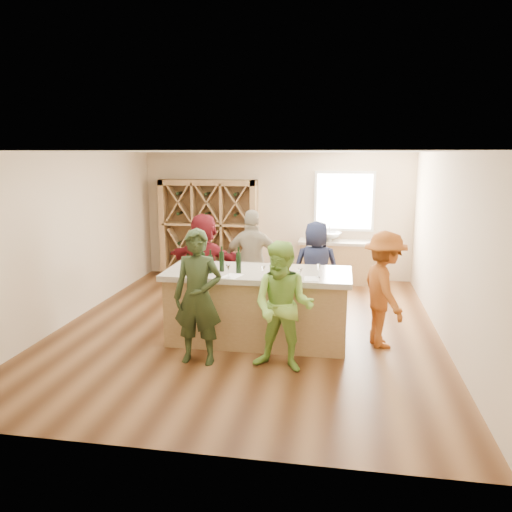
% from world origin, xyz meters
% --- Properties ---
extents(floor, '(6.00, 7.00, 0.10)m').
position_xyz_m(floor, '(0.00, 0.00, -0.05)').
color(floor, brown).
rests_on(floor, ground).
extents(ceiling, '(6.00, 7.00, 0.10)m').
position_xyz_m(ceiling, '(0.00, 0.00, 2.85)').
color(ceiling, white).
rests_on(ceiling, ground).
extents(wall_back, '(6.00, 0.10, 2.80)m').
position_xyz_m(wall_back, '(0.00, 3.55, 1.40)').
color(wall_back, beige).
rests_on(wall_back, ground).
extents(wall_front, '(6.00, 0.10, 2.80)m').
position_xyz_m(wall_front, '(0.00, -3.55, 1.40)').
color(wall_front, beige).
rests_on(wall_front, ground).
extents(wall_left, '(0.10, 7.00, 2.80)m').
position_xyz_m(wall_left, '(-3.05, 0.00, 1.40)').
color(wall_left, beige).
rests_on(wall_left, ground).
extents(wall_right, '(0.10, 7.00, 2.80)m').
position_xyz_m(wall_right, '(3.05, 0.00, 1.40)').
color(wall_right, beige).
rests_on(wall_right, ground).
extents(window_frame, '(1.30, 0.06, 1.30)m').
position_xyz_m(window_frame, '(1.50, 3.47, 1.75)').
color(window_frame, white).
rests_on(window_frame, wall_back).
extents(window_pane, '(1.18, 0.01, 1.18)m').
position_xyz_m(window_pane, '(1.50, 3.44, 1.75)').
color(window_pane, white).
rests_on(window_pane, wall_back).
extents(wine_rack, '(2.20, 0.45, 2.20)m').
position_xyz_m(wine_rack, '(-1.50, 3.27, 1.10)').
color(wine_rack, '#9C784A').
rests_on(wine_rack, floor).
extents(back_counter_base, '(1.60, 0.58, 0.86)m').
position_xyz_m(back_counter_base, '(1.40, 3.20, 0.43)').
color(back_counter_base, '#9C784A').
rests_on(back_counter_base, floor).
extents(back_counter_top, '(1.70, 0.62, 0.06)m').
position_xyz_m(back_counter_top, '(1.40, 3.20, 0.89)').
color(back_counter_top, '#AA9E8B').
rests_on(back_counter_top, back_counter_base).
extents(sink, '(0.54, 0.54, 0.19)m').
position_xyz_m(sink, '(1.20, 3.20, 1.01)').
color(sink, silver).
rests_on(sink, back_counter_top).
extents(faucet, '(0.02, 0.02, 0.30)m').
position_xyz_m(faucet, '(1.20, 3.38, 1.07)').
color(faucet, silver).
rests_on(faucet, back_counter_top).
extents(tasting_counter_base, '(2.60, 1.00, 1.00)m').
position_xyz_m(tasting_counter_base, '(0.25, -0.53, 0.50)').
color(tasting_counter_base, '#9C784A').
rests_on(tasting_counter_base, floor).
extents(tasting_counter_top, '(2.72, 1.12, 0.08)m').
position_xyz_m(tasting_counter_top, '(0.25, -0.53, 1.04)').
color(tasting_counter_top, '#AA9E8B').
rests_on(tasting_counter_top, tasting_counter_base).
extents(wine_bottle_a, '(0.07, 0.07, 0.28)m').
position_xyz_m(wine_bottle_a, '(-0.54, -0.67, 1.22)').
color(wine_bottle_a, black).
rests_on(wine_bottle_a, tasting_counter_top).
extents(wine_bottle_b, '(0.08, 0.08, 0.27)m').
position_xyz_m(wine_bottle_b, '(-0.40, -0.78, 1.21)').
color(wine_bottle_b, black).
rests_on(wine_bottle_b, tasting_counter_top).
extents(wine_bottle_c, '(0.09, 0.09, 0.29)m').
position_xyz_m(wine_bottle_c, '(-0.27, -0.64, 1.23)').
color(wine_bottle_c, black).
rests_on(wine_bottle_c, tasting_counter_top).
extents(wine_bottle_e, '(0.08, 0.08, 0.31)m').
position_xyz_m(wine_bottle_e, '(-0.00, -0.70, 1.23)').
color(wine_bottle_e, black).
rests_on(wine_bottle_e, tasting_counter_top).
extents(wine_glass_a, '(0.08, 0.08, 0.18)m').
position_xyz_m(wine_glass_a, '(-0.09, -1.00, 1.17)').
color(wine_glass_a, white).
rests_on(wine_glass_a, tasting_counter_top).
extents(wine_glass_b, '(0.08, 0.08, 0.18)m').
position_xyz_m(wine_glass_b, '(0.40, -0.99, 1.17)').
color(wine_glass_b, white).
rests_on(wine_glass_b, tasting_counter_top).
extents(wine_glass_c, '(0.07, 0.07, 0.16)m').
position_xyz_m(wine_glass_c, '(0.91, -1.03, 1.16)').
color(wine_glass_c, white).
rests_on(wine_glass_c, tasting_counter_top).
extents(wine_glass_d, '(0.07, 0.07, 0.19)m').
position_xyz_m(wine_glass_d, '(0.64, -0.67, 1.17)').
color(wine_glass_d, white).
rests_on(wine_glass_d, tasting_counter_top).
extents(wine_glass_e, '(0.10, 0.10, 0.19)m').
position_xyz_m(wine_glass_e, '(1.14, -0.78, 1.18)').
color(wine_glass_e, white).
rests_on(wine_glass_e, tasting_counter_top).
extents(tasting_menu_a, '(0.30, 0.35, 0.00)m').
position_xyz_m(tasting_menu_a, '(-0.05, -0.90, 1.08)').
color(tasting_menu_a, white).
rests_on(tasting_menu_a, tasting_counter_top).
extents(tasting_menu_b, '(0.32, 0.36, 0.00)m').
position_xyz_m(tasting_menu_b, '(0.56, -0.91, 1.08)').
color(tasting_menu_b, white).
rests_on(tasting_menu_b, tasting_counter_top).
extents(tasting_menu_c, '(0.21, 0.28, 0.00)m').
position_xyz_m(tasting_menu_c, '(1.06, -0.87, 1.08)').
color(tasting_menu_c, white).
rests_on(tasting_menu_c, tasting_counter_top).
extents(person_near_left, '(0.68, 0.50, 1.82)m').
position_xyz_m(person_near_left, '(-0.40, -1.43, 0.91)').
color(person_near_left, '#263319').
rests_on(person_near_left, floor).
extents(person_near_right, '(0.89, 0.59, 1.70)m').
position_xyz_m(person_near_right, '(0.74, -1.48, 0.85)').
color(person_near_right, '#8CC64C').
rests_on(person_near_right, floor).
extents(person_server, '(0.80, 1.20, 1.70)m').
position_xyz_m(person_server, '(2.08, -0.42, 0.85)').
color(person_server, '#994C19').
rests_on(person_server, floor).
extents(person_far_mid, '(1.10, 0.60, 1.83)m').
position_xyz_m(person_far_mid, '(-0.05, 0.76, 0.92)').
color(person_far_mid, gray).
rests_on(person_far_mid, floor).
extents(person_far_right, '(0.87, 0.63, 1.65)m').
position_xyz_m(person_far_right, '(1.04, 0.86, 0.83)').
color(person_far_right, '#191E38').
rests_on(person_far_right, floor).
extents(person_far_left, '(1.72, 1.00, 1.75)m').
position_xyz_m(person_far_left, '(-0.95, 0.86, 0.87)').
color(person_far_left, '#590F14').
rests_on(person_far_left, floor).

